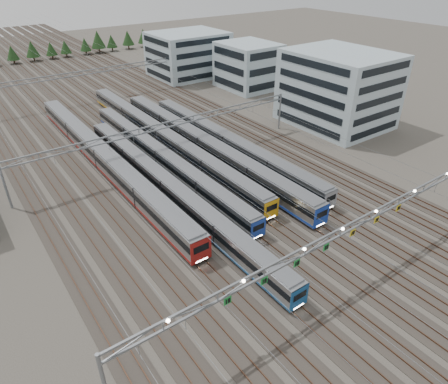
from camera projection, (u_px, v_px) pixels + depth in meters
ground at (331, 280)px, 48.45m from camera, size 400.00×400.00×0.00m
track_bed at (70, 82)px, 117.16m from camera, size 54.00×260.00×5.42m
train_a at (103, 158)px, 72.35m from camera, size 3.07×65.42×4.00m
train_b at (168, 188)px, 63.60m from camera, size 2.65×58.61×3.45m
train_c at (162, 157)px, 73.21m from camera, size 2.60×55.19×3.38m
train_d at (162, 136)px, 81.08m from camera, size 2.79×66.75×3.63m
train_e at (204, 145)px, 77.39m from camera, size 2.92×60.83×3.81m
train_f at (228, 143)px, 78.40m from camera, size 2.76×52.53×3.60m
gantry_near at (340, 234)px, 44.69m from camera, size 56.36×0.61×8.08m
gantry_mid at (167, 129)px, 72.95m from camera, size 56.36×0.36×8.00m
gantry_far at (84, 76)px, 104.22m from camera, size 56.36×0.36×8.00m
depot_bldg_south at (338, 89)px, 89.01m from camera, size 18.00×22.00×16.06m
depot_bldg_mid at (248, 66)px, 114.53m from camera, size 14.00×16.00×12.47m
depot_bldg_north at (188, 54)px, 125.87m from camera, size 22.00×18.00×13.15m
treeline at (30, 49)px, 143.23m from camera, size 93.80×5.60×7.02m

